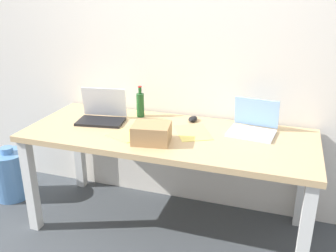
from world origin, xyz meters
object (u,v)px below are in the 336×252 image
Objects in this scene: beer_bottle at (140,104)px; cardboard_box at (152,133)px; computer_mouse at (193,119)px; water_cooler_jug at (11,174)px; laptop_left at (102,114)px; desk at (168,145)px; laptop_right at (253,126)px.

beer_bottle is 0.50m from cardboard_box.
cardboard_box reaches higher than computer_mouse.
computer_mouse is 0.22× the size of water_cooler_jug.
computer_mouse reaches higher than water_cooler_jug.
laptop_left is 1.55× the size of cardboard_box.
cardboard_box is (-0.05, -0.18, 0.15)m from desk.
desk is 1.47m from water_cooler_jug.
beer_bottle is at bearing 120.36° from cardboard_box.
laptop_right reaches higher than desk.
cardboard_box is at bearing -105.88° from desk.
laptop_left is 0.80× the size of water_cooler_jug.
desk is at bearing -161.10° from laptop_right.
desk is 0.44m from beer_bottle.
water_cooler_jug is at bearing -174.08° from laptop_right.
laptop_left reaches higher than laptop_right.
desk is 5.43× the size of laptop_left.
computer_mouse is (0.10, 0.28, 0.11)m from desk.
cardboard_box is 0.52× the size of water_cooler_jug.
laptop_left is 0.55m from cardboard_box.
laptop_left is 3.64× the size of computer_mouse.
cardboard_box is at bearing -7.07° from water_cooler_jug.
water_cooler_jug is (-1.95, -0.20, -0.60)m from laptop_right.
desk is 0.56m from laptop_left.
laptop_right is (0.55, 0.19, 0.14)m from desk.
laptop_right is at bearing 6.19° from laptop_left.
beer_bottle is at bearing -171.57° from computer_mouse.
laptop_right is at bearing -4.32° from beer_bottle.
desk is 0.24m from cardboard_box.
water_cooler_jug is at bearing -166.30° from beer_bottle.
water_cooler_jug is (-1.40, -0.01, -0.46)m from desk.
cardboard_box is (-0.15, -0.46, 0.04)m from computer_mouse.
beer_bottle is (0.23, 0.18, 0.04)m from laptop_left.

